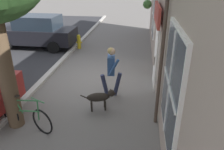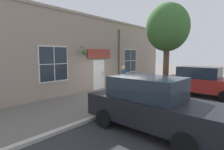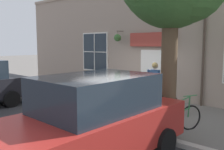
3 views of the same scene
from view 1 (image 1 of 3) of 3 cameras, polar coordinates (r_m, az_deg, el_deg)
The scene contains 7 objects.
ground_plane at distance 8.52m, azimuth -3.90°, elevation -1.05°, with size 90.00×90.00×0.00m, color #66605B.
storefront_facade at distance 7.62m, azimuth 13.70°, elevation 15.51°, with size 0.95×18.00×5.13m.
pedestrian_walking at distance 6.88m, azimuth -0.18°, elevation 1.82°, with size 0.68×0.55×1.69m.
dog_on_leash at distance 6.45m, azimuth -3.07°, elevation -5.74°, with size 1.05×0.46×0.65m.
leaning_bicycle at distance 6.13m, azimuth -21.63°, elevation -9.89°, with size 1.67×0.58×1.00m.
parked_car_nearest_curb at distance 12.84m, azimuth -19.12°, elevation 10.66°, with size 4.32×1.99×1.75m.
fire_hydrant at distance 12.19m, azimuth -8.63°, elevation 8.68°, with size 0.34×0.20×0.77m.
Camera 1 is at (-1.60, 7.52, 3.67)m, focal length 35.00 mm.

